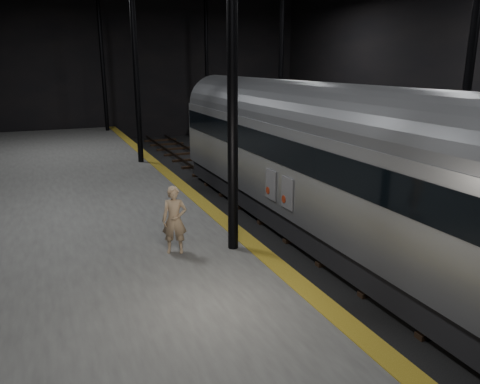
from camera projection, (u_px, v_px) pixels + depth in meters
ground at (287, 220)px, 17.47m from camera, size 44.00×44.00×0.00m
platform_left at (75, 235)px, 14.52m from camera, size 9.00×43.80×1.00m
platform_right at (441, 187)px, 20.14m from camera, size 9.00×43.80×1.00m
tactile_strip at (204, 204)px, 15.98m from camera, size 0.50×43.80×0.01m
track at (287, 218)px, 17.45m from camera, size 2.40×43.00×0.24m
train at (312, 154)px, 15.37m from camera, size 2.80×18.67×4.99m
woman at (174, 220)px, 11.70m from camera, size 0.74×0.61×1.73m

